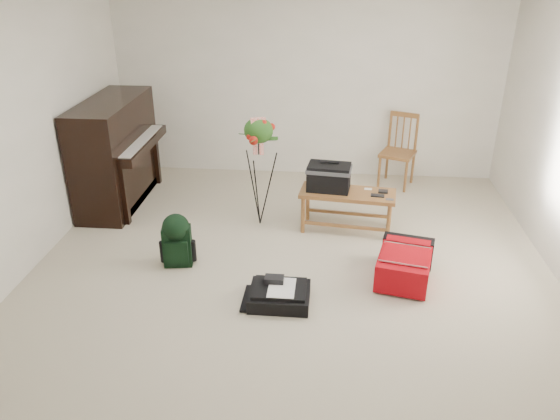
# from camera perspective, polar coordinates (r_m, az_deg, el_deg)

# --- Properties ---
(floor) EXTENTS (5.00, 5.50, 0.01)m
(floor) POSITION_cam_1_polar(r_m,az_deg,el_deg) (5.16, 1.02, -7.30)
(floor) COLOR beige
(floor) RESTS_ON ground
(wall_back) EXTENTS (5.00, 0.04, 2.50)m
(wall_back) POSITION_cam_1_polar(r_m,az_deg,el_deg) (7.24, 2.77, 13.22)
(wall_back) COLOR white
(wall_back) RESTS_ON floor
(wall_left) EXTENTS (0.04, 5.50, 2.50)m
(wall_left) POSITION_cam_1_polar(r_m,az_deg,el_deg) (5.38, -26.65, 6.08)
(wall_left) COLOR white
(wall_left) RESTS_ON floor
(piano) EXTENTS (0.71, 1.50, 1.25)m
(piano) POSITION_cam_1_polar(r_m,az_deg,el_deg) (6.79, -16.70, 5.58)
(piano) COLOR black
(piano) RESTS_ON floor
(bench) EXTENTS (1.05, 0.52, 0.78)m
(bench) POSITION_cam_1_polar(r_m,az_deg,el_deg) (5.86, 5.72, 2.88)
(bench) COLOR #986632
(bench) RESTS_ON floor
(dining_chair) EXTENTS (0.52, 0.52, 0.93)m
(dining_chair) POSITION_cam_1_polar(r_m,az_deg,el_deg) (7.21, 12.18, 6.01)
(dining_chair) COLOR #986632
(dining_chair) RESTS_ON floor
(red_suitcase) EXTENTS (0.60, 0.78, 0.29)m
(red_suitcase) POSITION_cam_1_polar(r_m,az_deg,el_deg) (5.27, 12.82, -5.26)
(red_suitcase) COLOR red
(red_suitcase) RESTS_ON floor
(black_duffel) EXTENTS (0.53, 0.42, 0.22)m
(black_duffel) POSITION_cam_1_polar(r_m,az_deg,el_deg) (4.81, -0.06, -8.82)
(black_duffel) COLOR black
(black_duffel) RESTS_ON floor
(green_backpack) EXTENTS (0.29, 0.27, 0.54)m
(green_backpack) POSITION_cam_1_polar(r_m,az_deg,el_deg) (5.34, -10.75, -2.86)
(green_backpack) COLOR black
(green_backpack) RESTS_ON floor
(flower_stand) EXTENTS (0.51, 0.51, 1.26)m
(flower_stand) POSITION_cam_1_polar(r_m,az_deg,el_deg) (5.92, -2.19, 3.93)
(flower_stand) COLOR black
(flower_stand) RESTS_ON floor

